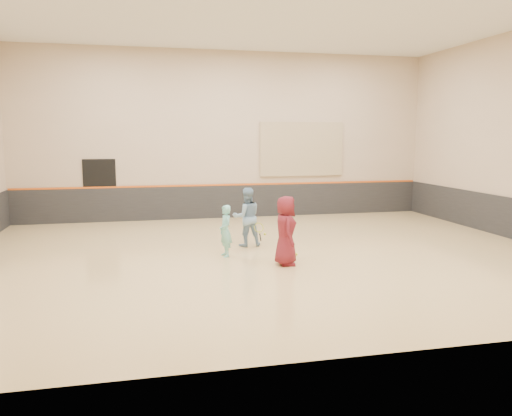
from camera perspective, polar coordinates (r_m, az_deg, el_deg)
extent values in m
cube|color=tan|center=(12.74, 1.24, -5.80)|extent=(15.00, 12.00, 0.20)
cube|color=silver|center=(12.72, 1.33, 21.97)|extent=(15.00, 12.00, 0.02)
cube|color=#C8AD91|center=(18.25, -3.29, 8.26)|extent=(15.00, 0.02, 6.00)
cube|color=#C8AD91|center=(6.68, 13.85, 8.09)|extent=(15.00, 0.02, 6.00)
cube|color=#232326|center=(18.37, -3.20, 0.75)|extent=(14.90, 0.04, 1.20)
cube|color=#D85914|center=(18.29, -3.21, 2.67)|extent=(14.90, 0.03, 0.06)
cube|color=tan|center=(18.85, 5.24, 6.72)|extent=(3.20, 0.08, 2.00)
cube|color=black|center=(18.14, -17.39, 1.88)|extent=(1.10, 0.05, 2.20)
imported|color=#7EDAD2|center=(12.45, -3.50, -2.63)|extent=(0.38, 0.51, 1.29)
imported|color=#82A8C8|center=(13.58, -1.08, -1.03)|extent=(0.81, 0.65, 1.61)
imported|color=maroon|center=(11.60, 3.41, -2.60)|extent=(0.59, 0.84, 1.62)
sphere|color=yellow|center=(12.67, 4.63, -5.27)|extent=(0.07, 0.07, 0.07)
sphere|color=gold|center=(11.50, 4.38, -2.00)|extent=(0.07, 0.07, 0.07)
sphere|color=yellow|center=(15.19, 1.02, -2.98)|extent=(0.07, 0.07, 0.07)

